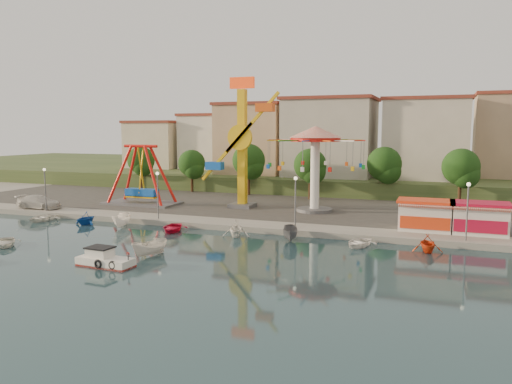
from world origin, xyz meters
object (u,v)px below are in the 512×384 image
at_px(skiff, 150,248).
at_px(van, 39,202).
at_px(wave_swinger, 315,149).
at_px(kamikaze_tower, 244,146).
at_px(cabin_motorboat, 104,261).
at_px(rowboat_a, 5,242).
at_px(pirate_ship_ride, 141,176).

distance_m(skiff, van, 28.79).
distance_m(wave_swinger, van, 35.45).
bearing_deg(kamikaze_tower, cabin_motorboat, -91.39).
xyz_separation_m(kamikaze_tower, rowboat_a, (-13.37, -25.16, -8.10)).
bearing_deg(skiff, van, 166.79).
height_order(skiff, van, van).
bearing_deg(rowboat_a, van, 83.61).
height_order(rowboat_a, skiff, skiff).
distance_m(pirate_ship_ride, kamikaze_tower, 14.73).
bearing_deg(pirate_ship_ride, skiff, -55.29).
relative_size(pirate_ship_ride, cabin_motorboat, 2.15).
distance_m(kamikaze_tower, van, 27.00).
relative_size(kamikaze_tower, cabin_motorboat, 3.54).
height_order(pirate_ship_ride, wave_swinger, wave_swinger).
height_order(cabin_motorboat, skiff, cabin_motorboat).
relative_size(cabin_motorboat, rowboat_a, 1.30).
bearing_deg(wave_swinger, kamikaze_tower, -178.53).
relative_size(pirate_ship_ride, kamikaze_tower, 0.61).
distance_m(kamikaze_tower, rowboat_a, 29.62).
height_order(wave_swinger, rowboat_a, wave_swinger).
bearing_deg(cabin_motorboat, kamikaze_tower, 91.87).
height_order(wave_swinger, cabin_motorboat, wave_swinger).
relative_size(kamikaze_tower, skiff, 4.51).
xyz_separation_m(pirate_ship_ride, rowboat_a, (0.63, -23.13, -4.02)).
distance_m(wave_swinger, skiff, 26.37).
xyz_separation_m(pirate_ship_ride, wave_swinger, (23.16, 2.27, 3.80)).
bearing_deg(rowboat_a, pirate_ship_ride, 50.12).
distance_m(pirate_ship_ride, skiff, 26.62).
bearing_deg(wave_swinger, skiff, -108.79).
height_order(pirate_ship_ride, cabin_motorboat, pirate_ship_ride).
xyz_separation_m(wave_swinger, skiff, (-8.15, -23.94, -7.49)).
height_order(kamikaze_tower, cabin_motorboat, kamikaze_tower).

